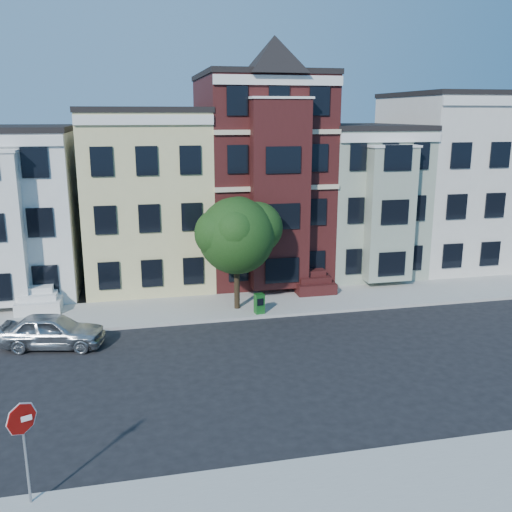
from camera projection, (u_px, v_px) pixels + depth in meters
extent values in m
plane|color=black|center=(339.00, 366.00, 23.13)|extent=(120.00, 120.00, 0.00)
cube|color=#9E9B93|center=(286.00, 302.00, 30.69)|extent=(60.00, 4.00, 0.15)
cube|color=#9E9B93|center=(443.00, 486.00, 15.54)|extent=(60.00, 4.00, 0.15)
cube|color=silver|center=(5.00, 212.00, 32.62)|extent=(8.00, 9.00, 9.00)
cube|color=#D2C887|center=(146.00, 199.00, 34.18)|extent=(7.00, 9.00, 10.00)
cube|color=#381212|center=(260.00, 179.00, 35.41)|extent=(7.00, 9.00, 12.00)
cube|color=gray|center=(357.00, 200.00, 37.14)|extent=(6.00, 9.00, 9.00)
cube|color=silver|center=(455.00, 182.00, 38.36)|extent=(8.00, 9.00, 11.00)
imported|color=#A8ADB2|center=(52.00, 331.00, 24.83)|extent=(4.73, 2.68, 1.52)
cube|color=#17581D|center=(259.00, 304.00, 28.69)|extent=(0.52, 0.47, 1.01)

